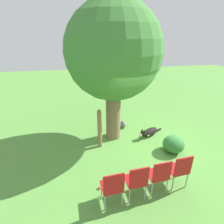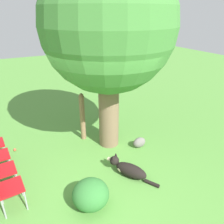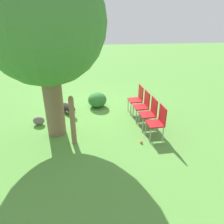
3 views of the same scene
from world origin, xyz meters
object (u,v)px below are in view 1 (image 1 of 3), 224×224
Objects in this scene: oak_tree at (113,53)px; red_chair_0 at (180,169)px; fence_post at (100,128)px; red_chair_2 at (137,180)px; red_chair_3 at (112,186)px; red_chair_1 at (159,174)px; dog at (149,132)px; tennis_ball at (100,188)px.

red_chair_0 is at bearing -156.82° from oak_tree.
oak_tree is 3.33× the size of fence_post.
red_chair_2 is at bearing 93.26° from red_chair_0.
red_chair_2 is (-2.21, -0.54, -0.13)m from fence_post.
red_chair_1 is at bearing -86.74° from red_chair_3.
red_chair_2 and red_chair_3 have the same top height.
dog is 1.18× the size of red_chair_2.
fence_post is at bearing 9.64° from red_chair_2.
dog is at bearing -98.91° from oak_tree.
oak_tree is 3.73m from red_chair_3.
red_chair_0 is at bearing -86.74° from red_chair_2.
red_chair_2 is 1.03m from tennis_ball.
fence_post is at bearing 23.07° from red_chair_1.
red_chair_1 is (-2.45, 0.78, 0.40)m from dog.
red_chair_2 is (-2.52, 1.33, 0.40)m from dog.
oak_tree reaches higher than red_chair_2.
oak_tree is at bearing -38.26° from dog.
red_chair_1 and red_chair_3 have the same top height.
dog is 1.18× the size of red_chair_0.
fence_post is 1.41× the size of red_chair_3.
tennis_ball is (0.49, 0.23, -0.51)m from red_chair_3.
red_chair_0 and red_chair_1 have the same top height.
fence_post reaches higher than red_chair_0.
oak_tree is at bearing 18.99° from red_chair_0.
fence_post reaches higher than dog.
fence_post is (-0.52, 0.55, -2.27)m from oak_tree.
red_chair_3 is at bearing 168.60° from oak_tree.
red_chair_0 is at bearing 55.38° from dog.
dog is 1.97m from fence_post.
fence_post is 2.41m from red_chair_1.
oak_tree is 3.10m from dog.
oak_tree is at bearing -15.58° from red_chair_3.
fence_post is 1.41× the size of red_chair_2.
fence_post reaches higher than red_chair_2.
red_chair_0 is 1.00× the size of red_chair_2.
red_chair_0 reaches higher than dog.
tennis_ball is (-1.79, 0.24, -0.65)m from fence_post.
fence_post reaches higher than red_chair_1.
red_chair_3 is 0.74m from tennis_ball.
fence_post is at bearing -19.87° from dog.
red_chair_1 is at bearing -86.74° from red_chair_2.
oak_tree reaches higher than fence_post.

